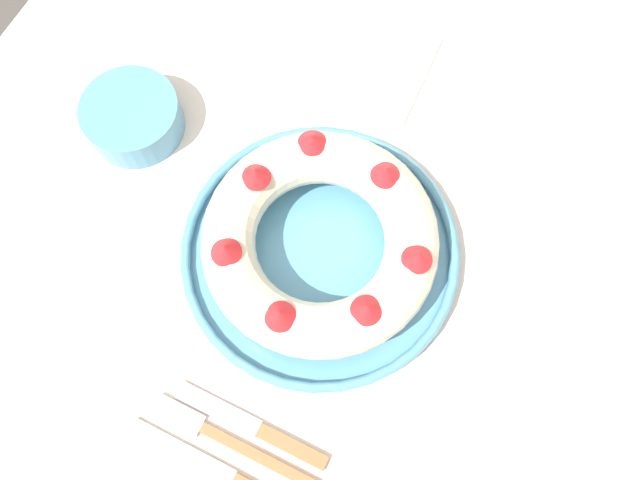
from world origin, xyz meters
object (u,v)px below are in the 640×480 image
at_px(bundt_cake, 320,240).
at_px(side_bowl, 133,117).
at_px(fork, 225,439).
at_px(cake_knife, 261,431).
at_px(napkin, 388,66).
at_px(serving_dish, 320,252).

distance_m(bundt_cake, side_bowl, 0.30).
bearing_deg(bundt_cake, side_bowl, 79.05).
height_order(fork, cake_knife, cake_knife).
bearing_deg(napkin, fork, -176.38).
relative_size(bundt_cake, side_bowl, 2.17).
bearing_deg(side_bowl, fork, -135.27).
relative_size(serving_dish, cake_knife, 1.81).
xyz_separation_m(bundt_cake, cake_knife, (-0.21, -0.03, -0.06)).
bearing_deg(side_bowl, napkin, -48.65).
height_order(bundt_cake, side_bowl, bundt_cake).
distance_m(bundt_cake, cake_knife, 0.22).
distance_m(serving_dish, bundt_cake, 0.05).
relative_size(bundt_cake, fork, 1.29).
bearing_deg(napkin, bundt_cake, -173.04).
relative_size(bundt_cake, cake_knife, 1.47).
distance_m(serving_dish, fork, 0.24).
relative_size(cake_knife, napkin, 1.21).
xyz_separation_m(serving_dish, cake_knife, (-0.21, -0.03, -0.01)).
bearing_deg(cake_knife, napkin, 10.72).
height_order(serving_dish, side_bowl, side_bowl).
bearing_deg(bundt_cake, cake_knife, -171.88).
xyz_separation_m(bundt_cake, napkin, (0.28, 0.03, -0.06)).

